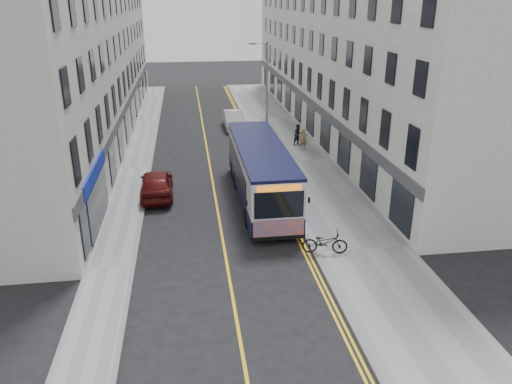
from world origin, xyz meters
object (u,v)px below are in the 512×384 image
object	(u,v)px
streetlamp	(266,95)
pedestrian_far	(298,135)
car_white	(234,120)
pedestrian_near	(303,139)
car_maroon	(157,183)
city_bus	(261,171)
bicycle	(325,242)

from	to	relation	value
streetlamp	pedestrian_far	bearing A→B (deg)	31.31
car_white	pedestrian_near	bearing A→B (deg)	-60.38
pedestrian_near	car_maroon	xyz separation A→B (m)	(-10.42, -7.54, -0.13)
pedestrian_near	car_white	xyz separation A→B (m)	(-4.44, 7.56, -0.15)
city_bus	car_maroon	size ratio (longest dim) A/B	2.44
pedestrian_far	car_white	xyz separation A→B (m)	(-4.34, 6.28, -0.18)
city_bus	bicycle	bearing A→B (deg)	-74.48
pedestrian_near	car_maroon	world-z (taller)	pedestrian_near
streetlamp	city_bus	world-z (taller)	streetlamp
city_bus	bicycle	world-z (taller)	city_bus
car_maroon	streetlamp	bearing A→B (deg)	-137.90
pedestrian_near	car_white	bearing A→B (deg)	124.38
car_white	streetlamp	bearing A→B (deg)	-80.16
pedestrian_near	car_maroon	bearing A→B (deg)	-140.21
pedestrian_far	city_bus	bearing A→B (deg)	-134.21
streetlamp	city_bus	distance (m)	9.15
pedestrian_far	pedestrian_near	bearing A→B (deg)	-106.08
streetlamp	city_bus	bearing A→B (deg)	-100.82
streetlamp	car_maroon	distance (m)	10.93
city_bus	pedestrian_near	xyz separation A→B (m)	(4.58, 9.06, -0.86)
bicycle	car_white	bearing A→B (deg)	14.93
bicycle	car_maroon	bearing A→B (deg)	53.65
bicycle	car_white	size ratio (longest dim) A/B	0.44
bicycle	pedestrian_near	distance (m)	16.05
city_bus	car_maroon	world-z (taller)	city_bus
streetlamp	car_white	xyz separation A→B (m)	(-1.51, 8.00, -3.62)
streetlamp	pedestrian_far	distance (m)	4.78
city_bus	pedestrian_near	world-z (taller)	city_bus
streetlamp	pedestrian_far	world-z (taller)	streetlamp
car_white	car_maroon	world-z (taller)	car_maroon
bicycle	pedestrian_far	distance (m)	17.30
bicycle	city_bus	bearing A→B (deg)	26.20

